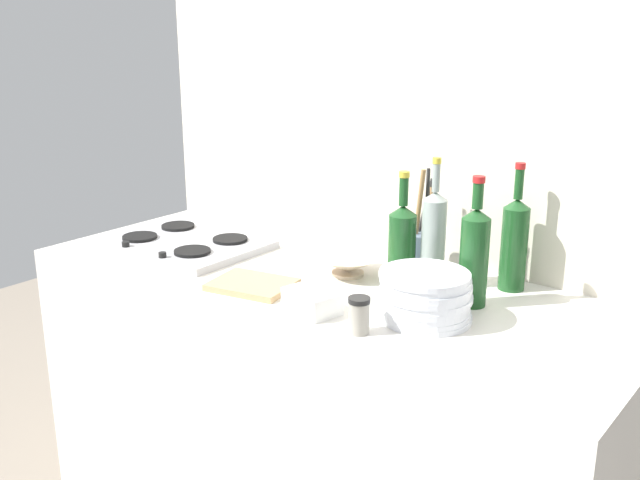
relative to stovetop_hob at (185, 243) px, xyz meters
The scene contains 13 objects.
counter_block 0.72m from the stovetop_hob, ahead, with size 1.80×0.70×0.90m, color silver.
backsplash_panel 0.78m from the stovetop_hob, 36.18° to the left, with size 1.90×0.06×2.59m, color beige.
stovetop_hob is the anchor object (origin of this frame).
plate_stack 0.93m from the stovetop_hob, ahead, with size 0.23×0.23×0.12m.
wine_bottle_leftmost 0.77m from the stovetop_hob, 10.33° to the left, with size 0.08×0.08×0.32m.
wine_bottle_mid_left 1.05m from the stovetop_hob, 16.22° to the left, with size 0.07×0.07×0.35m.
wine_bottle_mid_right 0.99m from the stovetop_hob, ahead, with size 0.07×0.07×0.34m.
wine_bottle_rightmost 0.85m from the stovetop_hob, 11.58° to the left, with size 0.07×0.07×0.36m.
mixing_bowl 0.59m from the stovetop_hob, 10.21° to the left, with size 0.21×0.21×0.06m.
butter_dish 0.70m from the stovetop_hob, 14.62° to the right, with size 0.14×0.09×0.06m, color white.
utensil_crock 0.79m from the stovetop_hob, 19.31° to the left, with size 0.10×0.10×0.31m.
condiment_jar_front 0.87m from the stovetop_hob, 13.96° to the right, with size 0.05×0.05×0.09m.
cutting_board 0.46m from the stovetop_hob, 18.25° to the right, with size 0.22×0.17×0.02m, color tan.
Camera 1 is at (1.21, -1.54, 1.61)m, focal length 40.93 mm.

